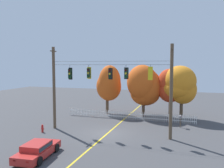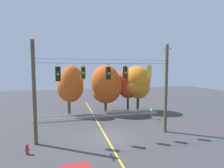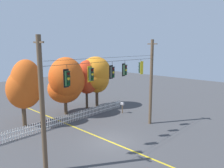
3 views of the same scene
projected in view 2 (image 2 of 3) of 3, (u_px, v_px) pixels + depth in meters
name	position (u px, v px, depth m)	size (l,w,h in m)	color
ground	(106.00, 137.00, 16.68)	(80.00, 80.00, 0.00)	#424244
lane_centerline_stripe	(106.00, 137.00, 16.68)	(0.16, 36.00, 0.01)	gold
signal_support_span	(106.00, 90.00, 16.29)	(12.50, 1.10, 8.74)	brown
traffic_signal_eastbound_side	(58.00, 74.00, 15.15)	(0.43, 0.38, 1.56)	black
traffic_signal_northbound_secondary	(83.00, 73.00, 15.66)	(0.43, 0.38, 1.43)	black
traffic_signal_northbound_primary	(109.00, 73.00, 16.22)	(0.43, 0.38, 1.45)	black
traffic_signal_southbound_primary	(126.00, 72.00, 16.61)	(0.43, 0.38, 1.39)	black
traffic_signal_westbound_side	(149.00, 72.00, 17.17)	(0.43, 0.38, 1.42)	black
white_picket_fence	(99.00, 115.00, 22.93)	(16.37, 0.06, 1.01)	white
autumn_maple_near_fence	(71.00, 85.00, 24.30)	(3.54, 3.10, 6.80)	brown
autumn_maple_mid	(107.00, 86.00, 25.52)	(4.54, 4.64, 6.86)	brown
autumn_oak_far_east	(129.00, 84.00, 26.57)	(3.75, 3.29, 6.35)	#473828
autumn_maple_far_west	(137.00, 83.00, 26.51)	(4.25, 3.86, 6.76)	brown
fire_hydrant	(27.00, 149.00, 13.38)	(0.38, 0.22, 0.80)	red
roadside_mailbox	(152.00, 111.00, 22.56)	(0.25, 0.44, 1.35)	brown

